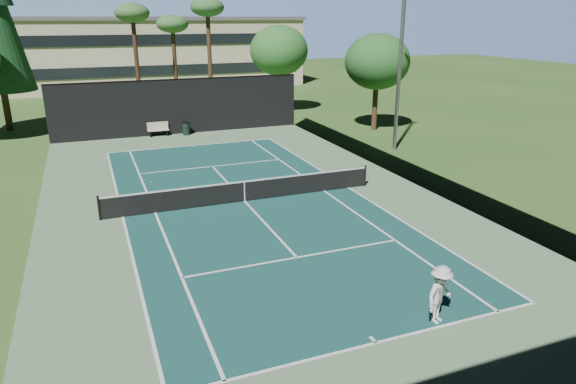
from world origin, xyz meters
name	(u,v)px	position (x,y,z in m)	size (l,w,h in m)	color
ground	(245,202)	(0.00, 0.00, 0.00)	(160.00, 160.00, 0.00)	#335A21
apron_slab	(245,201)	(0.00, 0.00, 0.01)	(18.00, 32.00, 0.01)	#61855D
court_surface	(245,201)	(0.00, 0.00, 0.01)	(10.97, 23.77, 0.01)	#164844
court_lines	(245,201)	(0.00, 0.00, 0.02)	(11.07, 23.87, 0.01)	white
tennis_net	(244,190)	(0.00, 0.00, 0.56)	(12.90, 0.10, 1.10)	black
fence	(243,160)	(0.00, 0.06, 2.01)	(18.04, 32.05, 4.03)	black
player	(440,295)	(2.16, -11.62, 0.86)	(1.12, 0.64, 1.73)	silver
tennis_ball_b	(219,185)	(-0.55, 2.77, 0.04)	(0.07, 0.07, 0.07)	#D2E233
tennis_ball_c	(241,189)	(0.34, 1.81, 0.04)	(0.07, 0.07, 0.07)	#D0DD32
tennis_ball_d	(151,182)	(-3.71, 4.60, 0.03)	(0.06, 0.06, 0.06)	#D9F437
park_bench	(158,129)	(-1.73, 15.77, 0.55)	(1.50, 0.45, 1.02)	beige
trash_bin	(186,129)	(0.24, 15.41, 0.48)	(0.56, 0.56, 0.95)	black
palm_a	(133,17)	(-2.00, 24.00, 8.19)	(2.80, 2.80, 9.32)	#412A1C
palm_b	(172,27)	(1.50, 26.00, 7.36)	(2.80, 2.80, 8.42)	#402D1B
palm_c	(208,12)	(4.00, 23.00, 8.60)	(2.80, 2.80, 9.77)	#49321F
decid_tree_a	(279,51)	(10.00, 22.00, 5.42)	(5.12, 5.12, 7.62)	#43301C
decid_tree_b	(377,62)	(14.00, 12.00, 5.08)	(4.80, 4.80, 7.14)	#4D3721
campus_building	(135,52)	(0.00, 45.98, 4.21)	(40.50, 12.50, 8.30)	beige
light_pole	(401,47)	(12.00, 6.00, 6.46)	(0.90, 0.25, 12.22)	gray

